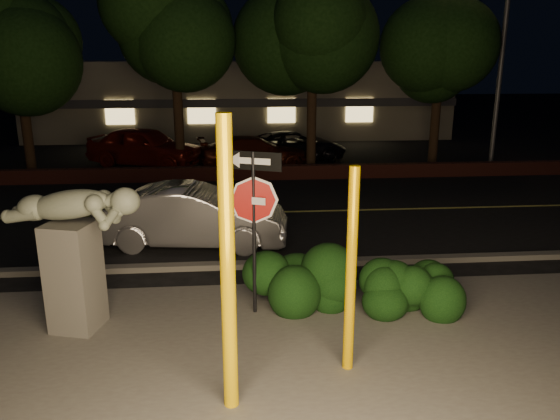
% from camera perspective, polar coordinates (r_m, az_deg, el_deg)
% --- Properties ---
extents(ground, '(90.00, 90.00, 0.00)m').
position_cam_1_polar(ground, '(18.26, -3.32, 2.27)').
color(ground, black).
rests_on(ground, ground).
extents(patio, '(14.00, 6.00, 0.02)m').
position_cam_1_polar(patio, '(7.98, -0.80, -16.33)').
color(patio, '#4C4944').
rests_on(patio, ground).
extents(road, '(80.00, 8.00, 0.01)m').
position_cam_1_polar(road, '(15.35, -2.98, -0.31)').
color(road, black).
rests_on(road, ground).
extents(lane_marking, '(80.00, 0.12, 0.00)m').
position_cam_1_polar(lane_marking, '(15.35, -2.98, -0.26)').
color(lane_marking, '#BEB84C').
rests_on(lane_marking, road).
extents(curb, '(80.00, 0.25, 0.12)m').
position_cam_1_polar(curb, '(11.45, -2.23, -5.71)').
color(curb, '#4C4944').
rests_on(curb, ground).
extents(brick_wall, '(40.00, 0.35, 0.50)m').
position_cam_1_polar(brick_wall, '(19.47, -3.45, 3.88)').
color(brick_wall, '#461C16').
rests_on(brick_wall, ground).
extents(parking_lot, '(40.00, 12.00, 0.01)m').
position_cam_1_polar(parking_lot, '(25.11, -3.81, 6.00)').
color(parking_lot, black).
rests_on(parking_lot, ground).
extents(building, '(22.00, 10.20, 4.00)m').
position_cam_1_polar(building, '(32.81, -4.20, 11.79)').
color(building, '#716C5A').
rests_on(building, ground).
extents(tree_far_a, '(4.60, 4.60, 7.43)m').
position_cam_1_polar(tree_far_a, '(22.10, -26.08, 17.08)').
color(tree_far_a, black).
rests_on(tree_far_a, ground).
extents(tree_far_b, '(5.20, 5.20, 8.41)m').
position_cam_1_polar(tree_far_b, '(21.12, -11.14, 20.39)').
color(tree_far_b, black).
rests_on(tree_far_b, ground).
extents(tree_far_c, '(4.80, 4.80, 7.84)m').
position_cam_1_polar(tree_far_c, '(20.81, 3.49, 19.62)').
color(tree_far_c, black).
rests_on(tree_far_c, ground).
extents(tree_far_d, '(4.40, 4.40, 7.42)m').
position_cam_1_polar(tree_far_d, '(22.54, 16.63, 18.11)').
color(tree_far_d, black).
rests_on(tree_far_d, ground).
extents(yellow_pole_left, '(0.18, 0.18, 3.67)m').
position_cam_1_polar(yellow_pole_left, '(6.46, -5.48, -6.29)').
color(yellow_pole_left, '#FFC703').
rests_on(yellow_pole_left, ground).
extents(yellow_pole_right, '(0.15, 0.15, 2.91)m').
position_cam_1_polar(yellow_pole_right, '(7.43, 7.42, -6.48)').
color(yellow_pole_right, '#EDB100').
rests_on(yellow_pole_right, ground).
extents(signpost, '(0.89, 0.39, 2.80)m').
position_cam_1_polar(signpost, '(8.86, -2.78, 0.96)').
color(signpost, black).
rests_on(signpost, ground).
extents(sculpture, '(2.22, 1.13, 2.38)m').
position_cam_1_polar(sculpture, '(9.06, -20.81, -3.18)').
color(sculpture, '#4C4944').
rests_on(sculpture, ground).
extents(hedge_center, '(2.18, 1.09, 1.11)m').
position_cam_1_polar(hedge_center, '(9.59, 1.56, -6.90)').
color(hedge_center, black).
rests_on(hedge_center, ground).
extents(hedge_right, '(1.78, 1.05, 1.12)m').
position_cam_1_polar(hedge_right, '(9.55, 13.68, -7.45)').
color(hedge_right, black).
rests_on(hedge_right, ground).
extents(hedge_far_right, '(1.45, 0.92, 1.00)m').
position_cam_1_polar(hedge_far_right, '(9.82, 13.00, -7.10)').
color(hedge_far_right, black).
rests_on(hedge_far_right, ground).
extents(streetlight, '(1.32, 0.58, 9.00)m').
position_cam_1_polar(streetlight, '(23.07, 21.96, 17.44)').
color(streetlight, '#525258').
rests_on(streetlight, ground).
extents(silver_sedan, '(4.42, 2.00, 1.41)m').
position_cam_1_polar(silver_sedan, '(12.71, -8.97, -0.64)').
color(silver_sedan, '#B0B0B5').
rests_on(silver_sedan, ground).
extents(parked_car_red, '(4.98, 3.46, 1.57)m').
position_cam_1_polar(parked_car_red, '(22.57, -13.94, 6.48)').
color(parked_car_red, maroon).
rests_on(parked_car_red, ground).
extents(parked_car_darkred, '(4.52, 2.33, 1.25)m').
position_cam_1_polar(parked_car_darkred, '(21.45, -2.70, 6.02)').
color(parked_car_darkred, '#3F130A').
rests_on(parked_car_darkred, ground).
extents(parked_car_dark, '(4.80, 2.95, 1.24)m').
position_cam_1_polar(parked_car_dark, '(22.97, 1.42, 6.67)').
color(parked_car_dark, black).
rests_on(parked_car_dark, ground).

